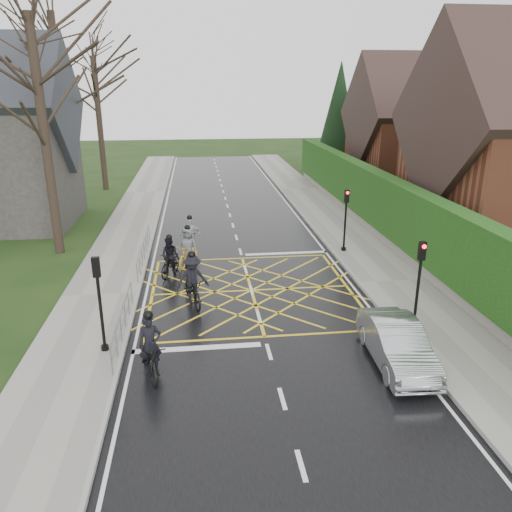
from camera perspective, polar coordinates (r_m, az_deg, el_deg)
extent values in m
plane|color=black|center=(20.47, -0.53, -3.96)|extent=(120.00, 120.00, 0.00)
cube|color=black|center=(20.47, -0.53, -3.94)|extent=(9.00, 80.00, 0.01)
cube|color=gray|center=(21.88, 15.31, -2.90)|extent=(3.00, 80.00, 0.15)
cube|color=gray|center=(20.71, -17.31, -4.36)|extent=(3.00, 80.00, 0.15)
cube|color=slate|center=(27.68, 14.21, 2.41)|extent=(0.50, 38.00, 0.70)
cube|color=#11360E|center=(27.25, 14.51, 5.94)|extent=(0.90, 38.00, 2.80)
cube|color=brown|center=(40.70, 17.95, 11.09)|extent=(9.00, 8.00, 6.00)
cube|color=#2E1F1C|center=(40.45, 18.37, 15.15)|extent=(9.80, 8.80, 8.80)
cube|color=brown|center=(41.59, 22.32, 18.41)|extent=(0.70, 0.70, 1.60)
cylinder|color=black|center=(47.11, 9.15, 9.77)|extent=(0.50, 0.50, 1.20)
cone|color=black|center=(46.62, 9.44, 15.11)|extent=(4.60, 4.60, 10.00)
cylinder|color=black|center=(25.81, -22.95, 12.03)|extent=(0.44, 0.44, 11.00)
cylinder|color=black|center=(33.74, -21.15, 14.43)|extent=(0.44, 0.44, 12.00)
cylinder|color=black|center=(41.48, -17.43, 14.06)|extent=(0.44, 0.44, 10.00)
cylinder|color=slate|center=(16.96, -15.08, -6.03)|extent=(0.05, 5.00, 0.05)
cylinder|color=slate|center=(17.15, -14.95, -7.39)|extent=(0.04, 5.00, 0.04)
cylinder|color=slate|center=(15.00, -16.18, -11.79)|extent=(0.04, 0.04, 1.00)
cylinder|color=slate|center=(19.42, -14.00, -4.27)|extent=(0.04, 0.04, 1.00)
cylinder|color=slate|center=(23.92, -12.76, 1.55)|extent=(0.05, 6.00, 0.05)
cylinder|color=slate|center=(24.06, -12.69, 0.53)|extent=(0.04, 6.00, 0.04)
cylinder|color=slate|center=(21.26, -13.40, -2.15)|extent=(0.04, 0.04, 1.00)
cylinder|color=slate|center=(26.92, -12.11, 2.44)|extent=(0.04, 0.04, 1.00)
cylinder|color=black|center=(24.88, 10.14, 3.61)|extent=(0.10, 0.10, 3.00)
cylinder|color=black|center=(25.27, 9.96, 0.65)|extent=(0.24, 0.24, 0.30)
cube|color=black|center=(24.56, 10.33, 6.75)|extent=(0.22, 0.16, 0.62)
sphere|color=#FF0C0C|center=(24.41, 10.44, 7.11)|extent=(0.14, 0.14, 0.14)
cylinder|color=black|center=(17.45, 17.98, -3.80)|extent=(0.10, 0.10, 3.00)
cylinder|color=black|center=(18.00, 17.54, -7.77)|extent=(0.24, 0.24, 0.30)
cube|color=black|center=(16.98, 18.45, 0.56)|extent=(0.22, 0.16, 0.62)
sphere|color=#FF0C0C|center=(16.83, 18.68, 1.02)|extent=(0.14, 0.14, 0.14)
cylinder|color=black|center=(15.94, -17.31, -5.95)|extent=(0.10, 0.10, 3.00)
cylinder|color=black|center=(16.53, -16.85, -10.20)|extent=(0.24, 0.24, 0.30)
cube|color=black|center=(15.42, -17.82, -1.22)|extent=(0.22, 0.16, 0.62)
sphere|color=#FF0C0C|center=(15.47, -17.81, -0.44)|extent=(0.14, 0.14, 0.14)
imported|color=black|center=(14.97, -11.93, -11.30)|extent=(1.17, 2.15, 1.07)
imported|color=black|center=(14.88, -12.00, -9.86)|extent=(0.75, 0.58, 1.82)
sphere|color=black|center=(14.46, -12.25, -6.63)|extent=(0.29, 0.29, 0.29)
imported|color=black|center=(22.22, -9.75, -0.82)|extent=(1.20, 1.90, 1.11)
imported|color=black|center=(22.21, -9.78, -0.02)|extent=(1.01, 0.91, 1.70)
sphere|color=black|center=(21.95, -9.90, 2.13)|extent=(0.27, 0.27, 0.27)
imported|color=black|center=(19.21, -7.22, -3.87)|extent=(1.28, 2.29, 1.14)
imported|color=black|center=(19.15, -7.27, -2.66)|extent=(1.39, 1.01, 1.93)
sphere|color=black|center=(18.81, -7.40, 0.13)|extent=(0.30, 0.30, 0.30)
imported|color=black|center=(25.25, -7.50, 1.74)|extent=(0.61, 1.88, 1.12)
imported|color=#B6B6BA|center=(25.26, -7.53, 2.45)|extent=(1.02, 0.46, 1.71)
sphere|color=black|center=(25.03, -7.61, 4.37)|extent=(0.27, 0.27, 0.27)
imported|color=gold|center=(23.34, -7.72, 0.17)|extent=(1.41, 2.08, 1.04)
imported|color=#53565A|center=(23.32, -7.76, 1.09)|extent=(1.01, 0.85, 1.76)
sphere|color=black|center=(23.06, -7.86, 3.22)|extent=(0.28, 0.28, 0.28)
imported|color=#ABAEB2|center=(15.70, 15.79, -9.60)|extent=(1.56, 4.07, 1.32)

